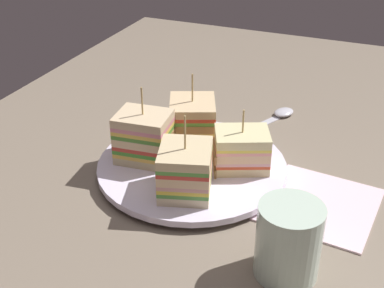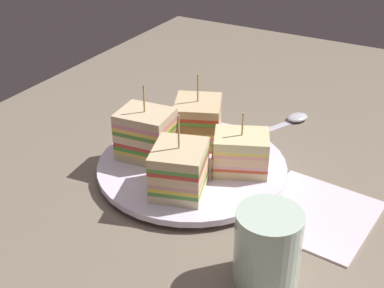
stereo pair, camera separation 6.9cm
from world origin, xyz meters
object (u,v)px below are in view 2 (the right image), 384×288
(spoon, at_px, (289,121))
(sandwich_wedge_1, at_px, (241,153))
(plate, at_px, (192,167))
(drinking_glass, at_px, (267,252))
(sandwich_wedge_2, at_px, (198,121))
(sandwich_wedge_0, at_px, (179,170))
(sandwich_wedge_3, at_px, (146,134))
(napkin, at_px, (316,212))

(spoon, bearing_deg, sandwich_wedge_1, -154.50)
(plate, bearing_deg, drinking_glass, 49.78)
(plate, distance_m, sandwich_wedge_2, 0.08)
(sandwich_wedge_2, distance_m, drinking_glass, 0.28)
(sandwich_wedge_0, height_order, spoon, sandwich_wedge_0)
(plate, distance_m, spoon, 0.22)
(plate, height_order, sandwich_wedge_0, sandwich_wedge_0)
(sandwich_wedge_2, distance_m, spoon, 0.18)
(sandwich_wedge_3, bearing_deg, sandwich_wedge_2, 55.71)
(sandwich_wedge_1, height_order, drinking_glass, sandwich_wedge_1)
(sandwich_wedge_1, height_order, spoon, sandwich_wedge_1)
(napkin, bearing_deg, sandwich_wedge_1, -102.09)
(sandwich_wedge_2, xyz_separation_m, napkin, (0.07, 0.20, -0.04))
(sandwich_wedge_0, relative_size, napkin, 0.75)
(sandwich_wedge_1, relative_size, napkin, 0.62)
(napkin, bearing_deg, spoon, -152.23)
(drinking_glass, bearing_deg, sandwich_wedge_1, -147.12)
(plate, distance_m, napkin, 0.18)
(sandwich_wedge_1, bearing_deg, sandwich_wedge_2, -49.89)
(sandwich_wedge_1, height_order, sandwich_wedge_2, sandwich_wedge_2)
(sandwich_wedge_0, distance_m, spoon, 0.28)
(sandwich_wedge_0, xyz_separation_m, napkin, (-0.06, 0.16, -0.04))
(drinking_glass, bearing_deg, sandwich_wedge_0, -117.27)
(sandwich_wedge_1, bearing_deg, sandwich_wedge_0, 36.88)
(sandwich_wedge_3, distance_m, napkin, 0.25)
(spoon, distance_m, drinking_glass, 0.36)
(napkin, bearing_deg, sandwich_wedge_2, -108.62)
(sandwich_wedge_1, height_order, napkin, sandwich_wedge_1)
(sandwich_wedge_0, bearing_deg, sandwich_wedge_1, -46.92)
(spoon, height_order, napkin, spoon)
(sandwich_wedge_0, relative_size, drinking_glass, 1.25)
(plate, height_order, napkin, plate)
(sandwich_wedge_2, xyz_separation_m, spoon, (-0.14, 0.09, -0.04))
(sandwich_wedge_0, xyz_separation_m, spoon, (-0.27, 0.05, -0.04))
(drinking_glass, bearing_deg, napkin, 174.59)
(sandwich_wedge_1, bearing_deg, sandwich_wedge_3, -10.18)
(sandwich_wedge_0, xyz_separation_m, sandwich_wedge_2, (-0.12, -0.04, 0.00))
(sandwich_wedge_0, relative_size, spoon, 0.72)
(sandwich_wedge_2, xyz_separation_m, sandwich_wedge_3, (0.07, -0.04, 0.00))
(drinking_glass, bearing_deg, sandwich_wedge_3, -118.80)
(napkin, xyz_separation_m, drinking_glass, (0.13, -0.01, 0.03))
(sandwich_wedge_0, distance_m, sandwich_wedge_1, 0.09)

